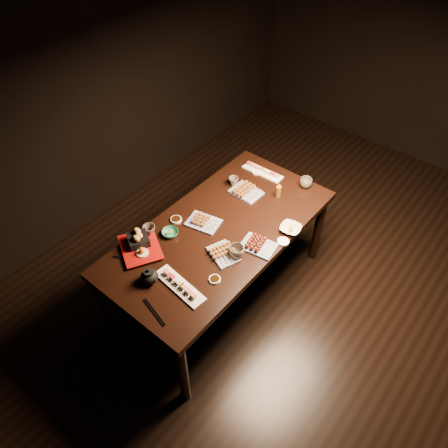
{
  "coord_description": "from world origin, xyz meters",
  "views": [
    {
      "loc": [
        0.99,
        -2.07,
        3.01
      ],
      "look_at": [
        -0.45,
        -0.34,
        0.77
      ],
      "focal_mm": 35.0,
      "sensor_mm": 36.0,
      "label": 1
    }
  ],
  "objects_px": {
    "tempura_tray": "(140,244)",
    "condiment_bottle": "(279,190)",
    "teapot": "(149,275)",
    "teacup_far_right": "(306,183)",
    "edamame_bowl_green": "(170,233)",
    "yakitori_plate_right": "(223,252)",
    "teacup_mid_right": "(236,252)",
    "yakitori_plate_center": "(203,220)",
    "teacup_far_left": "(233,181)",
    "sushi_platter_near": "(180,285)",
    "edamame_bowl_cream": "(290,229)",
    "teacup_near_left": "(149,231)",
    "dining_table": "(220,263)",
    "sushi_platter_far": "(263,171)",
    "yakitori_plate_left": "(246,190)"
  },
  "relations": [
    {
      "from": "yakitori_plate_left",
      "to": "teacup_mid_right",
      "type": "xyz_separation_m",
      "value": [
        0.35,
        -0.56,
        0.01
      ]
    },
    {
      "from": "edamame_bowl_green",
      "to": "condiment_bottle",
      "type": "height_order",
      "value": "condiment_bottle"
    },
    {
      "from": "yakitori_plate_center",
      "to": "edamame_bowl_green",
      "type": "bearing_deg",
      "value": -126.74
    },
    {
      "from": "tempura_tray",
      "to": "teacup_mid_right",
      "type": "relative_size",
      "value": 2.93
    },
    {
      "from": "edamame_bowl_cream",
      "to": "teacup_far_right",
      "type": "bearing_deg",
      "value": 110.14
    },
    {
      "from": "tempura_tray",
      "to": "condiment_bottle",
      "type": "height_order",
      "value": "condiment_bottle"
    },
    {
      "from": "yakitori_plate_center",
      "to": "yakitori_plate_left",
      "type": "bearing_deg",
      "value": 73.0
    },
    {
      "from": "dining_table",
      "to": "teacup_far_right",
      "type": "relative_size",
      "value": 18.32
    },
    {
      "from": "yakitori_plate_right",
      "to": "sushi_platter_far",
      "type": "bearing_deg",
      "value": 130.39
    },
    {
      "from": "sushi_platter_far",
      "to": "tempura_tray",
      "type": "height_order",
      "value": "tempura_tray"
    },
    {
      "from": "teacup_mid_right",
      "to": "teacup_far_left",
      "type": "relative_size",
      "value": 1.42
    },
    {
      "from": "teacup_mid_right",
      "to": "sushi_platter_far",
      "type": "bearing_deg",
      "value": 115.01
    },
    {
      "from": "teacup_near_left",
      "to": "yakitori_plate_left",
      "type": "bearing_deg",
      "value": 72.32
    },
    {
      "from": "sushi_platter_near",
      "to": "teacup_mid_right",
      "type": "bearing_deg",
      "value": 80.83
    },
    {
      "from": "sushi_platter_far",
      "to": "teapot",
      "type": "height_order",
      "value": "teapot"
    },
    {
      "from": "yakitori_plate_center",
      "to": "condiment_bottle",
      "type": "relative_size",
      "value": 1.84
    },
    {
      "from": "sushi_platter_near",
      "to": "teacup_near_left",
      "type": "xyz_separation_m",
      "value": [
        -0.49,
        0.2,
        0.02
      ]
    },
    {
      "from": "edamame_bowl_cream",
      "to": "teacup_far_left",
      "type": "height_order",
      "value": "teacup_far_left"
    },
    {
      "from": "teacup_near_left",
      "to": "teapot",
      "type": "height_order",
      "value": "teapot"
    },
    {
      "from": "dining_table",
      "to": "sushi_platter_far",
      "type": "bearing_deg",
      "value": 110.01
    },
    {
      "from": "teapot",
      "to": "teacup_far_right",
      "type": "bearing_deg",
      "value": 86.29
    },
    {
      "from": "yakitori_plate_center",
      "to": "tempura_tray",
      "type": "xyz_separation_m",
      "value": [
        -0.17,
        -0.47,
        0.03
      ]
    },
    {
      "from": "dining_table",
      "to": "tempura_tray",
      "type": "relative_size",
      "value": 5.63
    },
    {
      "from": "yakitori_plate_center",
      "to": "yakitori_plate_left",
      "type": "relative_size",
      "value": 0.99
    },
    {
      "from": "sushi_platter_near",
      "to": "yakitori_plate_left",
      "type": "height_order",
      "value": "yakitori_plate_left"
    },
    {
      "from": "yakitori_plate_left",
      "to": "sushi_platter_far",
      "type": "bearing_deg",
      "value": 101.51
    },
    {
      "from": "yakitori_plate_right",
      "to": "teacup_far_left",
      "type": "distance_m",
      "value": 0.75
    },
    {
      "from": "yakitori_plate_right",
      "to": "teapot",
      "type": "height_order",
      "value": "teapot"
    },
    {
      "from": "edamame_bowl_green",
      "to": "dining_table",
      "type": "bearing_deg",
      "value": 47.62
    },
    {
      "from": "yakitori_plate_right",
      "to": "condiment_bottle",
      "type": "height_order",
      "value": "condiment_bottle"
    },
    {
      "from": "teacup_near_left",
      "to": "edamame_bowl_green",
      "type": "bearing_deg",
      "value": 39.37
    },
    {
      "from": "teacup_mid_right",
      "to": "dining_table",
      "type": "bearing_deg",
      "value": 154.37
    },
    {
      "from": "dining_table",
      "to": "teapot",
      "type": "relative_size",
      "value": 13.14
    },
    {
      "from": "yakitori_plate_left",
      "to": "teacup_near_left",
      "type": "relative_size",
      "value": 2.66
    },
    {
      "from": "dining_table",
      "to": "sushi_platter_far",
      "type": "height_order",
      "value": "sushi_platter_far"
    },
    {
      "from": "sushi_platter_near",
      "to": "edamame_bowl_cream",
      "type": "relative_size",
      "value": 2.67
    },
    {
      "from": "yakitori_plate_left",
      "to": "edamame_bowl_green",
      "type": "relative_size",
      "value": 2.02
    },
    {
      "from": "teacup_near_left",
      "to": "teapot",
      "type": "xyz_separation_m",
      "value": [
        0.3,
        -0.29,
        0.02
      ]
    },
    {
      "from": "yakitori_plate_center",
      "to": "teapot",
      "type": "height_order",
      "value": "teapot"
    },
    {
      "from": "sushi_platter_far",
      "to": "edamame_bowl_green",
      "type": "xyz_separation_m",
      "value": [
        -0.09,
        -1.0,
        -0.0
      ]
    },
    {
      "from": "yakitori_plate_center",
      "to": "teacup_far_right",
      "type": "xyz_separation_m",
      "value": [
        0.35,
        0.84,
        0.01
      ]
    },
    {
      "from": "tempura_tray",
      "to": "teacup_far_left",
      "type": "distance_m",
      "value": 0.96
    },
    {
      "from": "sushi_platter_near",
      "to": "edamame_bowl_cream",
      "type": "height_order",
      "value": "sushi_platter_near"
    },
    {
      "from": "teacup_far_right",
      "to": "edamame_bowl_cream",
      "type": "bearing_deg",
      "value": -69.86
    },
    {
      "from": "dining_table",
      "to": "yakitori_plate_left",
      "type": "relative_size",
      "value": 7.61
    },
    {
      "from": "teacup_mid_right",
      "to": "teacup_far_right",
      "type": "xyz_separation_m",
      "value": [
        -0.03,
        0.93,
        -0.0
      ]
    },
    {
      "from": "yakitori_plate_right",
      "to": "teacup_near_left",
      "type": "relative_size",
      "value": 2.48
    },
    {
      "from": "dining_table",
      "to": "teacup_near_left",
      "type": "bearing_deg",
      "value": -126.31
    },
    {
      "from": "yakitori_plate_right",
      "to": "tempura_tray",
      "type": "xyz_separation_m",
      "value": [
        -0.48,
        -0.33,
        0.03
      ]
    },
    {
      "from": "sushi_platter_near",
      "to": "teacup_far_left",
      "type": "bearing_deg",
      "value": 115.97
    }
  ]
}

